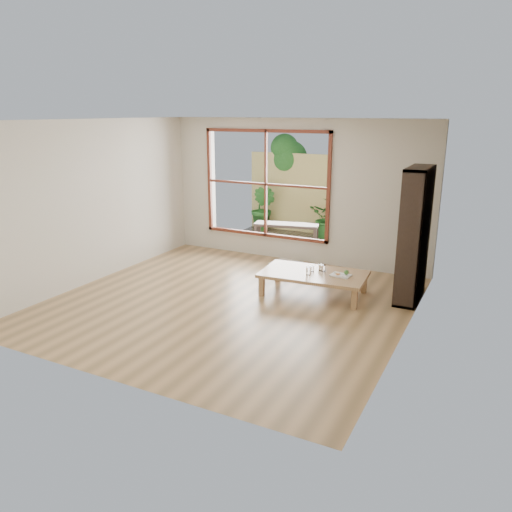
# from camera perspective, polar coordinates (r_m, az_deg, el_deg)

# --- Properties ---
(ground) EXTENTS (5.00, 5.00, 0.00)m
(ground) POSITION_cam_1_polar(r_m,az_deg,el_deg) (7.41, -2.94, -5.28)
(ground) COLOR tan
(ground) RESTS_ON ground
(low_table) EXTENTS (1.64, 1.01, 0.35)m
(low_table) POSITION_cam_1_polar(r_m,az_deg,el_deg) (7.67, 6.61, -2.19)
(low_table) COLOR #AA8752
(low_table) RESTS_ON ground
(floor_cushion) EXTENTS (0.54, 0.54, 0.07)m
(floor_cushion) POSITION_cam_1_polar(r_m,az_deg,el_deg) (9.08, 3.43, -0.95)
(floor_cushion) COLOR silver
(floor_cushion) RESTS_ON ground
(bookshelf) EXTENTS (0.31, 0.89, 1.97)m
(bookshelf) POSITION_cam_1_polar(r_m,az_deg,el_deg) (7.58, 17.64, 2.27)
(bookshelf) COLOR black
(bookshelf) RESTS_ON ground
(glass_tall) EXTENTS (0.07, 0.07, 0.13)m
(glass_tall) POSITION_cam_1_polar(r_m,az_deg,el_deg) (7.53, 6.01, -1.70)
(glass_tall) COLOR silver
(glass_tall) RESTS_ON low_table
(glass_mid) EXTENTS (0.07, 0.07, 0.11)m
(glass_mid) POSITION_cam_1_polar(r_m,az_deg,el_deg) (7.71, 7.71, -1.40)
(glass_mid) COLOR silver
(glass_mid) RESTS_ON low_table
(glass_short) EXTENTS (0.07, 0.07, 0.09)m
(glass_short) POSITION_cam_1_polar(r_m,az_deg,el_deg) (7.76, 7.43, -1.31)
(glass_short) COLOR silver
(glass_short) RESTS_ON low_table
(glass_small) EXTENTS (0.06, 0.06, 0.08)m
(glass_small) POSITION_cam_1_polar(r_m,az_deg,el_deg) (7.71, 6.41, -1.45)
(glass_small) COLOR silver
(glass_small) RESTS_ON low_table
(food_tray) EXTENTS (0.30, 0.23, 0.09)m
(food_tray) POSITION_cam_1_polar(r_m,az_deg,el_deg) (7.56, 9.78, -2.09)
(food_tray) COLOR white
(food_tray) RESTS_ON low_table
(deck) EXTENTS (2.80, 2.00, 0.05)m
(deck) POSITION_cam_1_polar(r_m,az_deg,el_deg) (10.70, 3.78, 1.52)
(deck) COLOR #3A312A
(deck) RESTS_ON ground
(garden_bench) EXTENTS (1.38, 0.68, 0.42)m
(garden_bench) POSITION_cam_1_polar(r_m,az_deg,el_deg) (10.50, 3.49, 3.41)
(garden_bench) COLOR black
(garden_bench) RESTS_ON deck
(bamboo_fence) EXTENTS (2.80, 0.06, 1.80)m
(bamboo_fence) POSITION_cam_1_polar(r_m,az_deg,el_deg) (11.42, 5.87, 7.03)
(bamboo_fence) COLOR tan
(bamboo_fence) RESTS_ON ground
(shrub_right) EXTENTS (0.87, 0.76, 0.93)m
(shrub_right) POSITION_cam_1_polar(r_m,az_deg,el_deg) (10.95, 8.46, 4.36)
(shrub_right) COLOR #255C22
(shrub_right) RESTS_ON deck
(shrub_left) EXTENTS (0.66, 0.57, 1.06)m
(shrub_left) POSITION_cam_1_polar(r_m,az_deg,el_deg) (11.56, 0.83, 5.48)
(shrub_left) COLOR #255C22
(shrub_left) RESTS_ON deck
(garden_tree) EXTENTS (1.04, 0.85, 2.22)m
(garden_tree) POSITION_cam_1_polar(r_m,az_deg,el_deg) (11.86, 3.41, 10.96)
(garden_tree) COLOR #4C3D2D
(garden_tree) RESTS_ON ground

